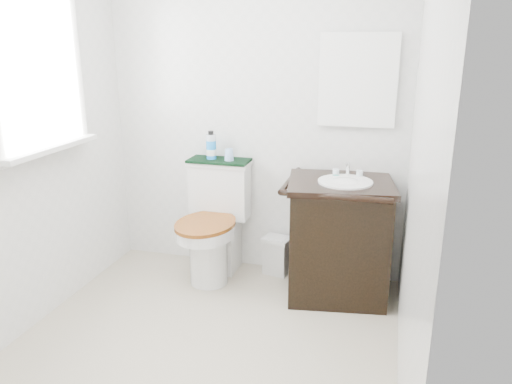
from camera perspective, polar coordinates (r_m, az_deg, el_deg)
The scene contains 14 objects.
floor at distance 3.02m, azimuth -6.54°, elevation -17.62°, with size 2.40×2.40×0.00m, color beige.
wall_back at distance 3.66m, azimuth -0.12°, elevation 8.98°, with size 2.40×2.40×0.00m, color silver.
wall_front at distance 1.55m, azimuth -24.80°, elevation -3.92°, with size 2.40×2.40×0.00m, color silver.
wall_left at distance 3.13m, azimuth -26.44°, elevation 5.84°, with size 2.40×2.40×0.00m, color silver.
wall_right at distance 2.35m, azimuth 18.18°, elevation 3.57°, with size 2.40×2.40×0.00m, color silver.
window at distance 3.27m, azimuth -23.94°, elevation 12.77°, with size 0.02×0.70×0.90m, color white.
mirror at distance 3.48m, azimuth 11.55°, elevation 12.38°, with size 0.50×0.02×0.60m, color silver.
toilet at distance 3.73m, azimuth -4.72°, elevation -4.13°, with size 0.46×0.65×0.85m.
vanity at distance 3.45m, azimuth 9.41°, elevation -4.97°, with size 0.76×0.68×0.92m.
trash_bin at distance 3.81m, azimuth 2.42°, elevation -7.20°, with size 0.23×0.20×0.29m.
towel at distance 3.69m, azimuth -4.24°, elevation 3.61°, with size 0.45×0.22×0.02m, color black.
mouthwash_bottle at distance 3.69m, azimuth -5.15°, elevation 5.24°, with size 0.07×0.07×0.21m.
cup at distance 3.64m, azimuth -3.09°, elevation 4.29°, with size 0.07×0.07×0.09m, color #8CB0E6.
soap_bar at distance 3.42m, azimuth 9.10°, elevation 1.85°, with size 0.06×0.04×0.02m, color #176F67.
Camera 1 is at (0.98, -2.29, 1.71)m, focal length 35.00 mm.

